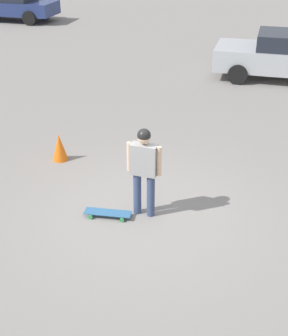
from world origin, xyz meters
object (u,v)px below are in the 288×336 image
person (144,165)px  car_parked_near (285,55)px  skateboard (108,213)px  car_parked_far (12,5)px  traffic_cone (60,147)px

person → car_parked_near: (-6.82, 5.85, -0.21)m
skateboard → car_parked_far: 18.58m
person → traffic_cone: 2.82m
car_parked_near → traffic_cone: car_parked_near is taller
skateboard → traffic_cone: bearing=-52.4°
skateboard → person: bearing=-162.6°
person → skateboard: size_ratio=1.93×
car_parked_far → traffic_cone: 16.16m
car_parked_far → skateboard: bearing=123.6°
car_parked_near → traffic_cone: bearing=58.1°
skateboard → car_parked_far: car_parked_far is taller
skateboard → traffic_cone: traffic_cone is taller
person → car_parked_far: 18.70m
skateboard → traffic_cone: (-2.35, -0.72, 0.22)m
skateboard → car_parked_near: car_parked_near is taller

